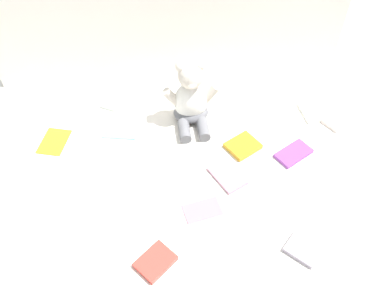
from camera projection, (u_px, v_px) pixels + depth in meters
ground_plane at (186, 143)px, 1.62m from camera, size 3.20×3.20×0.00m
backdrop_drape at (172, 9)px, 1.68m from camera, size 1.53×0.03×0.63m
teddy_bear at (191, 100)px, 1.63m from camera, size 0.23×0.20×0.28m
book_case_0 at (202, 210)px, 1.41m from camera, size 0.14×0.10×0.01m
book_case_1 at (120, 131)px, 1.66m from camera, size 0.15×0.11×0.01m
book_case_2 at (334, 120)px, 1.69m from camera, size 0.13×0.13×0.02m
book_case_3 at (311, 112)px, 1.73m from camera, size 0.09×0.13×0.01m
book_case_4 at (243, 146)px, 1.60m from camera, size 0.15×0.14×0.02m
book_case_5 at (294, 153)px, 1.57m from camera, size 0.16×0.14×0.01m
book_case_6 at (115, 99)px, 1.78m from camera, size 0.12×0.14×0.02m
book_case_7 at (303, 249)px, 1.31m from camera, size 0.13×0.13×0.02m
book_case_8 at (155, 262)px, 1.28m from camera, size 0.14×0.14×0.02m
book_case_9 at (227, 176)px, 1.50m from camera, size 0.14×0.16×0.01m
book_case_10 at (54, 141)px, 1.62m from camera, size 0.13×0.16×0.01m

